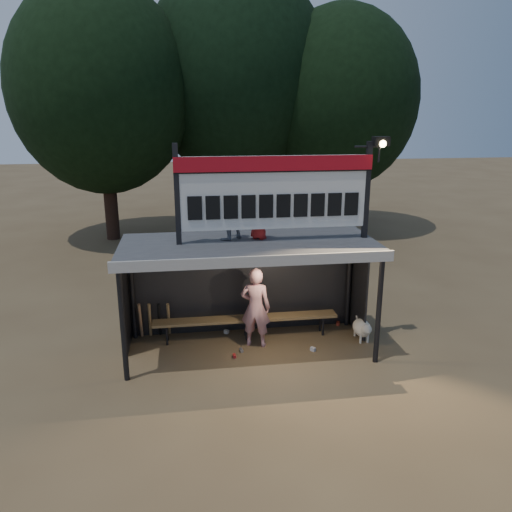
{
  "coord_description": "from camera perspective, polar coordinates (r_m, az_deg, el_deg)",
  "views": [
    {
      "loc": [
        -1.21,
        -9.37,
        4.79
      ],
      "look_at": [
        0.2,
        0.4,
        1.9
      ],
      "focal_mm": 35.0,
      "sensor_mm": 36.0,
      "label": 1
    }
  ],
  "objects": [
    {
      "name": "ground",
      "position": [
        10.59,
        -0.77,
        -10.57
      ],
      "size": [
        80.0,
        80.0,
        0.0
      ],
      "primitive_type": "plane",
      "color": "brown",
      "rests_on": "ground"
    },
    {
      "name": "player",
      "position": [
        10.41,
        -0.06,
        -5.9
      ],
      "size": [
        0.72,
        0.59,
        1.71
      ],
      "primitive_type": "imported",
      "rotation": [
        0.0,
        0.0,
        2.82
      ],
      "color": "silver",
      "rests_on": "ground"
    },
    {
      "name": "child_a",
      "position": [
        9.83,
        -3.27,
        5.25
      ],
      "size": [
        0.72,
        0.68,
        1.17
      ],
      "primitive_type": "imported",
      "rotation": [
        0.0,
        0.0,
        3.71
      ],
      "color": "slate",
      "rests_on": "dugout_shelter"
    },
    {
      "name": "child_b",
      "position": [
        9.88,
        0.35,
        4.47
      ],
      "size": [
        0.51,
        0.5,
        0.88
      ],
      "primitive_type": "imported",
      "rotation": [
        0.0,
        0.0,
        2.4
      ],
      "color": "#A71C19",
      "rests_on": "dugout_shelter"
    },
    {
      "name": "dugout_shelter",
      "position": [
        10.13,
        -0.99,
        -0.58
      ],
      "size": [
        5.1,
        2.08,
        2.32
      ],
      "color": "#3B3B3E",
      "rests_on": "ground"
    },
    {
      "name": "scoreboard_assembly",
      "position": [
        9.64,
        2.47,
        7.56
      ],
      "size": [
        4.1,
        0.27,
        1.99
      ],
      "color": "black",
      "rests_on": "dugout_shelter"
    },
    {
      "name": "bench",
      "position": [
        10.9,
        -1.16,
        -7.24
      ],
      "size": [
        4.0,
        0.35,
        0.48
      ],
      "color": "olive",
      "rests_on": "ground"
    },
    {
      "name": "tree_left",
      "position": [
        19.58,
        -17.24,
        17.75
      ],
      "size": [
        6.46,
        6.46,
        9.27
      ],
      "color": "#311D15",
      "rests_on": "ground"
    },
    {
      "name": "tree_mid",
      "position": [
        21.03,
        -2.3,
        20.06
      ],
      "size": [
        7.22,
        7.22,
        10.36
      ],
      "color": "black",
      "rests_on": "ground"
    },
    {
      "name": "tree_right",
      "position": [
        20.82,
        9.57,
        17.2
      ],
      "size": [
        6.08,
        6.08,
        8.72
      ],
      "color": "black",
      "rests_on": "ground"
    },
    {
      "name": "dog",
      "position": [
        11.09,
        12.06,
        -8.07
      ],
      "size": [
        0.36,
        0.81,
        0.49
      ],
      "color": "white",
      "rests_on": "ground"
    },
    {
      "name": "bats",
      "position": [
        11.11,
        -11.51,
        -7.14
      ],
      "size": [
        0.67,
        0.35,
        0.84
      ],
      "color": "#A2724B",
      "rests_on": "ground"
    },
    {
      "name": "litter",
      "position": [
        10.84,
        1.91,
        -9.7
      ],
      "size": [
        2.72,
        1.34,
        0.08
      ],
      "color": "red",
      "rests_on": "ground"
    }
  ]
}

